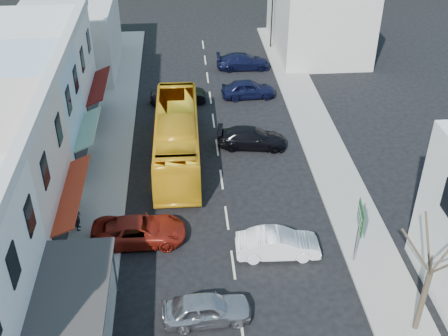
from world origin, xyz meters
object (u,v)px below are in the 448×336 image
Objects in this scene: street_tree at (430,273)px; car_red at (139,231)px; pedestrian_left at (77,217)px; traffic_signal at (272,21)px; bus at (177,139)px; direction_sign at (358,235)px; car_white at (278,245)px; car_silver at (206,309)px.

car_red is at bearing 150.50° from street_tree.
street_tree is (16.50, -8.50, 2.58)m from pedestrian_left.
bus is at bearing 48.54° from traffic_signal.
street_tree is at bearing 76.18° from traffic_signal.
bus is 3.10× the size of direction_sign.
car_silver is at bearing 137.99° from car_white.
car_silver is at bearing -139.02° from pedestrian_left.
bus is 6.82× the size of pedestrian_left.
bus is at bearing 29.05° from car_white.
direction_sign is (11.40, -2.64, 1.17)m from car_red.
traffic_signal reaches higher than direction_sign.
car_white is at bearing 134.65° from street_tree.
pedestrian_left is at bearing 40.71° from car_silver.
bus is at bearing -15.12° from car_red.
pedestrian_left is (-6.90, 7.12, 0.30)m from car_silver.
street_tree reaches higher than car_red.
car_silver is 8.75m from direction_sign.
pedestrian_left is at bearing 174.85° from direction_sign.
direction_sign reaches higher than car_red.
street_tree is at bearing -54.84° from bus.
car_red is 2.71× the size of pedestrian_left.
street_tree is 35.55m from traffic_signal.
direction_sign is at bearing -101.09° from car_white.
bus is 14.44m from car_silver.
street_tree is 1.30× the size of traffic_signal.
street_tree reaches higher than car_silver.
traffic_signal is (9.37, 19.76, 1.21)m from bus.
traffic_signal is at bearing -32.32° from pedestrian_left.
car_red is 15.21m from street_tree.
car_red is at bearing 78.65° from car_white.
car_white is 0.96× the size of car_red.
traffic_signal is (8.20, 34.13, 2.06)m from car_silver.
pedestrian_left is 15.40m from direction_sign.
car_silver is 10.12m from street_tree.
car_silver is 9.92m from pedestrian_left.
bus is at bearing 1.28° from car_silver.
car_white is 1.18× the size of direction_sign.
pedestrian_left is at bearing -127.50° from bus.
pedestrian_left is 0.24× the size of street_tree.
bus is 2.64× the size of car_silver.
traffic_signal is at bearing 92.26° from street_tree.
bus is 21.90m from traffic_signal.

